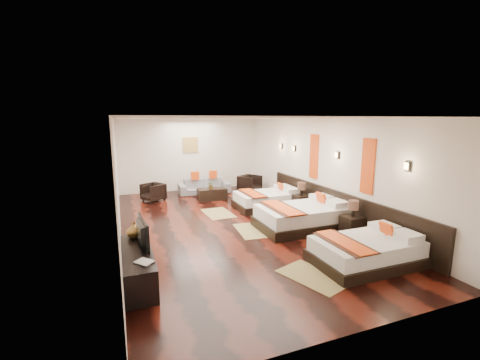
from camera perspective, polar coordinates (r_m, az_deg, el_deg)
name	(u,v)px	position (r m, az deg, el deg)	size (l,w,h in m)	color
floor	(231,225)	(8.63, -1.66, -8.02)	(5.50, 9.50, 0.01)	black
ceiling	(230,118)	(8.18, -1.77, 10.92)	(5.50, 9.50, 0.01)	white
back_wall	(191,155)	(12.83, -8.80, 4.43)	(5.50, 0.01, 2.80)	silver
left_wall	(117,180)	(7.83, -21.05, -0.07)	(0.01, 9.50, 2.80)	silver
right_wall	(320,168)	(9.55, 14.06, 2.13)	(0.01, 9.50, 2.80)	silver
headboard_panel	(335,206)	(9.08, 16.48, -4.54)	(0.08, 6.60, 0.90)	black
bed_near	(367,251)	(6.82, 21.67, -11.61)	(2.03, 1.28, 0.78)	black
bed_mid	(304,216)	(8.50, 11.27, -6.36)	(2.33, 1.47, 0.89)	black
bed_far	(268,199)	(10.27, 5.00, -3.47)	(2.02, 1.27, 0.77)	black
nightstand_a	(352,224)	(8.20, 19.34, -7.37)	(0.45, 0.45, 0.89)	black
nightstand_b	(301,201)	(9.97, 10.81, -3.73)	(0.46, 0.46, 0.90)	black
jute_mat_near	(313,276)	(6.12, 12.91, -16.40)	(0.75, 1.20, 0.01)	olive
jute_mat_mid	(253,230)	(8.22, 2.28, -8.95)	(0.75, 1.20, 0.01)	olive
jute_mat_far	(218,213)	(9.67, -3.94, -5.93)	(0.75, 1.20, 0.01)	olive
tv_console	(138,266)	(6.00, -17.72, -14.38)	(0.50, 1.80, 0.55)	black
tv	(138,233)	(5.98, -17.64, -9.02)	(0.86, 0.11, 0.49)	black
book	(139,265)	(5.34, -17.49, -14.17)	(0.21, 0.28, 0.03)	black
figurine	(134,230)	(6.48, -18.33, -8.41)	(0.30, 0.30, 0.31)	brown
sofa	(204,186)	(12.26, -6.38, -1.09)	(1.93, 0.75, 0.56)	slate
armchair_left	(153,192)	(11.45, -15.20, -2.11)	(0.66, 0.68, 0.62)	black
armchair_right	(250,184)	(12.35, 1.75, -0.68)	(0.72, 0.74, 0.67)	black
coffee_table	(212,194)	(11.29, -5.00, -2.50)	(1.00, 0.50, 0.40)	black
table_plant	(211,185)	(11.22, -5.22, -0.85)	(0.24, 0.21, 0.27)	#2F6120
orange_panel_a	(368,166)	(8.03, 21.82, 2.29)	(0.04, 0.40, 1.30)	#D86014
orange_panel_b	(314,156)	(9.74, 13.04, 4.12)	(0.04, 0.40, 1.30)	#D86014
sconce_near	(407,166)	(7.23, 27.65, 2.20)	(0.07, 0.12, 0.18)	black
sconce_mid	(337,155)	(8.83, 16.93, 4.26)	(0.07, 0.12, 0.18)	black
sconce_far	(294,148)	(10.64, 9.64, 5.58)	(0.07, 0.12, 0.18)	black
sconce_lounge	(281,146)	(11.42, 7.33, 5.98)	(0.07, 0.12, 0.18)	black
gold_artwork	(190,145)	(12.77, -8.83, 6.20)	(0.60, 0.04, 0.60)	#AD873F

